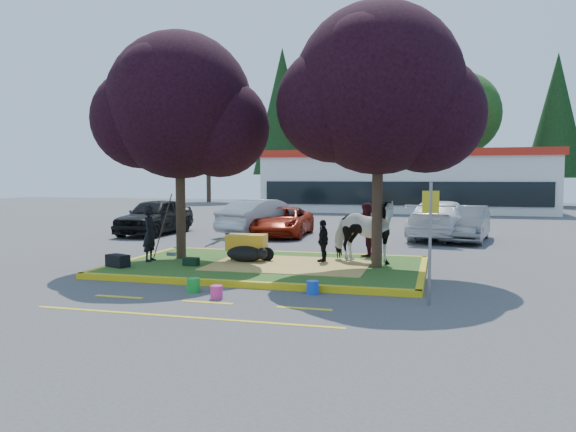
% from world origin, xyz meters
% --- Properties ---
extents(ground, '(90.00, 90.00, 0.00)m').
position_xyz_m(ground, '(0.00, 0.00, 0.00)').
color(ground, '#424244').
rests_on(ground, ground).
extents(median_island, '(8.00, 5.00, 0.15)m').
position_xyz_m(median_island, '(0.00, 0.00, 0.07)').
color(median_island, '#214A17').
rests_on(median_island, ground).
extents(curb_near, '(8.30, 0.16, 0.15)m').
position_xyz_m(curb_near, '(0.00, -2.58, 0.07)').
color(curb_near, gold).
rests_on(curb_near, ground).
extents(curb_far, '(8.30, 0.16, 0.15)m').
position_xyz_m(curb_far, '(0.00, 2.58, 0.07)').
color(curb_far, gold).
rests_on(curb_far, ground).
extents(curb_left, '(0.16, 5.30, 0.15)m').
position_xyz_m(curb_left, '(-4.08, 0.00, 0.07)').
color(curb_left, gold).
rests_on(curb_left, ground).
extents(curb_right, '(0.16, 5.30, 0.15)m').
position_xyz_m(curb_right, '(4.08, 0.00, 0.07)').
color(curb_right, gold).
rests_on(curb_right, ground).
extents(straw_bedding, '(4.20, 3.00, 0.01)m').
position_xyz_m(straw_bedding, '(0.60, 0.00, 0.15)').
color(straw_bedding, '#D7B958').
rests_on(straw_bedding, median_island).
extents(tree_purple_left, '(5.06, 4.20, 6.51)m').
position_xyz_m(tree_purple_left, '(-2.78, 0.38, 4.36)').
color(tree_purple_left, black).
rests_on(tree_purple_left, median_island).
extents(tree_purple_right, '(5.30, 4.40, 6.82)m').
position_xyz_m(tree_purple_right, '(2.92, 0.18, 4.56)').
color(tree_purple_right, black).
rests_on(tree_purple_right, median_island).
extents(fire_lane_stripe_a, '(1.10, 0.12, 0.01)m').
position_xyz_m(fire_lane_stripe_a, '(-2.00, -4.20, 0.00)').
color(fire_lane_stripe_a, yellow).
rests_on(fire_lane_stripe_a, ground).
extents(fire_lane_stripe_b, '(1.10, 0.12, 0.01)m').
position_xyz_m(fire_lane_stripe_b, '(0.00, -4.20, 0.00)').
color(fire_lane_stripe_b, yellow).
rests_on(fire_lane_stripe_b, ground).
extents(fire_lane_stripe_c, '(1.10, 0.12, 0.01)m').
position_xyz_m(fire_lane_stripe_c, '(2.00, -4.20, 0.00)').
color(fire_lane_stripe_c, yellow).
rests_on(fire_lane_stripe_c, ground).
extents(fire_lane_long, '(6.00, 0.10, 0.01)m').
position_xyz_m(fire_lane_long, '(0.00, -5.40, 0.00)').
color(fire_lane_long, yellow).
rests_on(fire_lane_long, ground).
extents(retail_building, '(20.40, 8.40, 4.40)m').
position_xyz_m(retail_building, '(2.00, 27.98, 2.25)').
color(retail_building, silver).
rests_on(retail_building, ground).
extents(treeline, '(46.58, 7.80, 14.63)m').
position_xyz_m(treeline, '(1.23, 37.61, 7.73)').
color(treeline, black).
rests_on(treeline, ground).
extents(cow, '(2.28, 1.66, 1.75)m').
position_xyz_m(cow, '(2.45, 0.76, 1.03)').
color(cow, white).
rests_on(cow, median_island).
extents(calf, '(1.15, 0.79, 0.46)m').
position_xyz_m(calf, '(-0.74, 0.16, 0.38)').
color(calf, black).
rests_on(calf, median_island).
extents(handler, '(0.45, 0.62, 1.56)m').
position_xyz_m(handler, '(-3.37, -0.38, 0.93)').
color(handler, black).
rests_on(handler, median_island).
extents(visitor_a, '(0.82, 0.93, 1.60)m').
position_xyz_m(visitor_a, '(2.36, 2.17, 0.95)').
color(visitor_a, '#41121C').
rests_on(visitor_a, median_island).
extents(visitor_b, '(0.38, 0.73, 1.18)m').
position_xyz_m(visitor_b, '(1.37, 0.68, 0.74)').
color(visitor_b, black).
rests_on(visitor_b, median_island).
extents(wheelbarrow, '(1.97, 0.75, 0.74)m').
position_xyz_m(wheelbarrow, '(-0.77, 0.44, 0.66)').
color(wheelbarrow, black).
rests_on(wheelbarrow, median_island).
extents(gear_bag_dark, '(0.71, 0.55, 0.32)m').
position_xyz_m(gear_bag_dark, '(-3.70, -1.52, 0.31)').
color(gear_bag_dark, black).
rests_on(gear_bag_dark, median_island).
extents(gear_bag_green, '(0.41, 0.26, 0.21)m').
position_xyz_m(gear_bag_green, '(-1.92, -0.82, 0.26)').
color(gear_bag_green, black).
rests_on(gear_bag_green, median_island).
extents(sign_post, '(0.32, 0.16, 2.42)m').
position_xyz_m(sign_post, '(4.30, -3.28, 1.49)').
color(sign_post, slate).
rests_on(sign_post, ground).
extents(bucket_green, '(0.35, 0.35, 0.31)m').
position_xyz_m(bucket_green, '(-0.71, -3.32, 0.15)').
color(bucket_green, green).
rests_on(bucket_green, ground).
extents(bucket_pink, '(0.33, 0.33, 0.28)m').
position_xyz_m(bucket_pink, '(0.05, -3.83, 0.14)').
color(bucket_pink, '#DF318A').
rests_on(bucket_pink, ground).
extents(bucket_blue, '(0.27, 0.27, 0.29)m').
position_xyz_m(bucket_blue, '(1.86, -2.85, 0.14)').
color(bucket_blue, blue).
rests_on(bucket_blue, ground).
extents(car_black, '(1.91, 4.65, 1.58)m').
position_xyz_m(car_black, '(-7.56, 7.63, 0.79)').
color(car_black, black).
rests_on(car_black, ground).
extents(car_silver, '(3.22, 4.99, 1.55)m').
position_xyz_m(car_silver, '(-2.86, 8.70, 0.78)').
color(car_silver, '#A0A3A7').
rests_on(car_silver, ground).
extents(car_red, '(2.33, 4.60, 1.25)m').
position_xyz_m(car_red, '(-1.94, 8.39, 0.62)').
color(car_red, '#9F220D').
rests_on(car_red, ground).
extents(car_white, '(2.98, 5.64, 1.56)m').
position_xyz_m(car_white, '(4.55, 9.05, 0.78)').
color(car_white, white).
rests_on(car_white, ground).
extents(car_grey, '(2.10, 4.38, 1.38)m').
position_xyz_m(car_grey, '(5.50, 8.42, 0.69)').
color(car_grey, slate).
rests_on(car_grey, ground).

